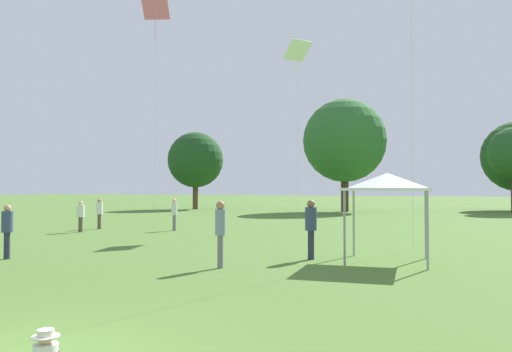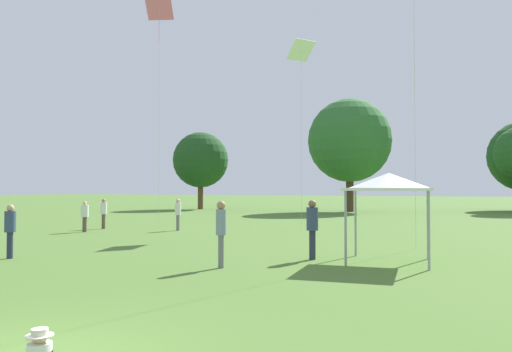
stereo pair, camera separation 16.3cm
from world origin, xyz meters
name	(u,v)px [view 2 (the right image)]	position (x,y,z in m)	size (l,w,h in m)	color
person_standing_0	(85,214)	(-13.20, 14.97, 0.92)	(0.52, 0.52, 1.56)	brown
person_standing_1	(10,226)	(-8.30, 6.61, 1.02)	(0.44, 0.44, 1.70)	#282D42
person_standing_2	(221,226)	(-1.35, 7.76, 1.15)	(0.40, 0.40, 1.86)	slate
person_standing_3	(312,224)	(0.44, 10.38, 1.11)	(0.48, 0.48, 1.85)	#282D42
person_standing_4	(178,211)	(-9.39, 17.71, 1.00)	(0.37, 0.37, 1.67)	slate
person_standing_5	(104,211)	(-13.70, 16.91, 0.98)	(0.51, 0.51, 1.65)	brown
canopy_tent	(388,183)	(2.70, 10.77, 2.39)	(2.75, 2.75, 2.67)	white
kite_0	(159,11)	(-11.12, 18.36, 12.13)	(1.72, 1.44, 12.91)	pink
kite_2	(301,53)	(-3.83, 21.46, 9.69)	(1.57, 1.65, 10.32)	white
distant_tree_0	(350,141)	(-6.45, 42.70, 6.82)	(8.00, 8.00, 10.84)	#473323
distant_tree_2	(201,160)	(-22.59, 41.91, 5.30)	(5.98, 5.98, 8.31)	brown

